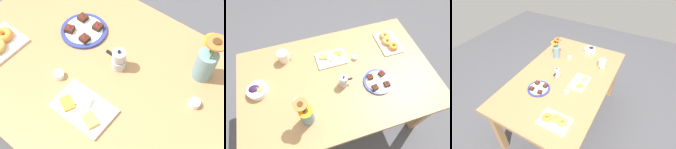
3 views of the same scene
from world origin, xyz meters
The scene contains 8 objects.
ground_plane centered at (0.00, 0.00, 0.00)m, with size 6.00×6.00×0.00m, color #4C4C51.
dining_table centered at (0.00, 0.00, 0.65)m, with size 1.60×1.00×0.74m.
cheese_platter centered at (0.00, 0.20, 0.75)m, with size 0.26×0.17×0.03m.
jam_cup_honey centered at (-0.36, -0.12, 0.76)m, with size 0.05×0.05×0.03m.
jam_cup_berry centered at (0.20, 0.14, 0.76)m, with size 0.05×0.05×0.03m.
dessert_plate centered at (0.29, -0.14, 0.75)m, with size 0.24×0.24×0.05m.
flower_vase centered at (-0.31, -0.28, 0.83)m, with size 0.11×0.12×0.26m.
moka_pot centered at (0.02, -0.08, 0.79)m, with size 0.11×0.07×0.12m.
Camera 1 is at (-0.49, 0.61, 1.93)m, focal length 50.00 mm.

